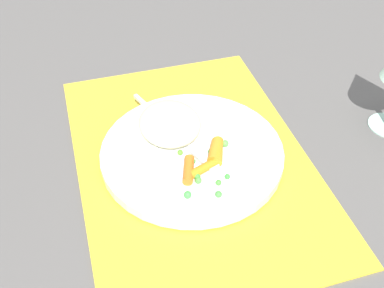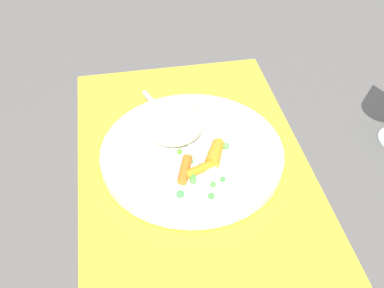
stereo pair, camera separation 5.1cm
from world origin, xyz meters
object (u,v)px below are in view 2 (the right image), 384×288
object	(u,v)px
carrot_portion	(205,160)
plate	(192,153)
fork	(182,136)
rice_mound	(173,122)

from	to	relation	value
carrot_portion	plate	bearing A→B (deg)	-158.33
carrot_portion	fork	xyz separation A→B (m)	(-0.06, -0.02, -0.00)
plate	rice_mound	xyz separation A→B (m)	(-0.04, -0.02, 0.02)
plate	carrot_portion	xyz separation A→B (m)	(0.03, 0.01, 0.01)
fork	rice_mound	bearing A→B (deg)	-150.45
rice_mound	carrot_portion	xyz separation A→B (m)	(0.08, 0.03, -0.01)
plate	rice_mound	size ratio (longest dim) A/B	2.51
carrot_portion	fork	bearing A→B (deg)	-158.86
plate	carrot_portion	world-z (taller)	carrot_portion
fork	carrot_portion	bearing A→B (deg)	21.14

